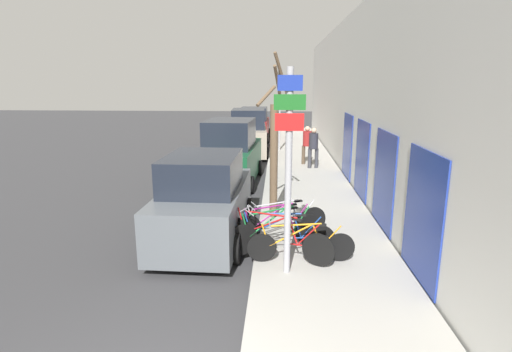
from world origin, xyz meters
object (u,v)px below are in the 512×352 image
Objects in this scene: bicycle_1 at (276,238)px; parked_car_1 at (231,155)px; parked_car_0 at (205,201)px; pedestrian_near at (313,145)px; bicycle_4 at (277,225)px; signpost at (288,167)px; bicycle_0 at (301,245)px; bicycle_2 at (282,235)px; bicycle_3 at (277,232)px; street_tree at (274,150)px; parked_car_2 at (249,135)px; parked_car_3 at (254,125)px; traffic_light at (280,98)px; bicycle_5 at (281,222)px; pedestrian_far at (307,142)px.

parked_car_1 is at bearing 40.87° from bicycle_1.
parked_car_1 is at bearing 91.62° from parked_car_0.
bicycle_4 is at bearing 73.18° from pedestrian_near.
bicycle_1 is 0.50× the size of parked_car_1.
bicycle_0 is at bearing 58.55° from signpost.
bicycle_2 is (0.12, 0.26, -0.02)m from bicycle_1.
bicycle_0 is at bearing 77.40° from pedestrian_near.
signpost reaches higher than bicycle_3.
bicycle_2 is at bearing -85.15° from street_tree.
street_tree is (-1.65, -6.63, 0.87)m from pedestrian_near.
bicycle_3 is at bearing 25.57° from bicycle_1.
parked_car_0 is at bearing 53.31° from bicycle_0.
bicycle_3 is 0.45× the size of parked_car_2.
bicycle_0 is at bearing -82.70° from parked_car_3.
pedestrian_near is (1.55, 8.94, 0.62)m from bicycle_3.
bicycle_2 is 13.98m from traffic_light.
bicycle_2 is 9.23m from pedestrian_near.
parked_car_3 is 2.45× the size of pedestrian_near.
signpost is 0.85× the size of parked_car_2.
bicycle_1 reaches higher than bicycle_0.
bicycle_2 is at bearing -89.79° from traffic_light.
bicycle_1 reaches higher than bicycle_5.
traffic_light is (0.07, 14.02, 2.47)m from bicycle_1.
bicycle_3 is 13.83m from traffic_light.
parked_car_0 is 13.05m from traffic_light.
bicycle_3 is 6.86m from parked_car_1.
bicycle_2 is 1.34× the size of pedestrian_far.
bicycle_3 is 9.88m from pedestrian_far.
traffic_light reaches higher than parked_car_1.
parked_car_2 reaches higher than pedestrian_far.
bicycle_0 is at bearing 173.63° from bicycle_5.
pedestrian_far is 0.39× the size of traffic_light.
pedestrian_far is (1.22, 9.09, 0.62)m from bicycle_5.
parked_car_2 is 2.67× the size of pedestrian_far.
street_tree reaches higher than pedestrian_far.
pedestrian_near reaches higher than pedestrian_far.
parked_car_3 is 16.15m from street_tree.
pedestrian_far is at bearing -31.13° from bicycle_5.
street_tree reaches higher than signpost.
parked_car_1 is 1.07× the size of street_tree.
parked_car_1 is 11.75m from parked_car_3.
bicycle_2 is 0.50× the size of parked_car_2.
signpost is at bearing 159.50° from bicycle_5.
bicycle_5 is at bearing 13.19° from bicycle_0.
bicycle_5 is 0.50× the size of street_tree.
signpost reaches higher than pedestrian_far.
pedestrian_near reaches higher than bicycle_2.
bicycle_3 is 0.48m from bicycle_4.
bicycle_3 is at bearing -90.27° from traffic_light.
bicycle_0 is 14.47m from traffic_light.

